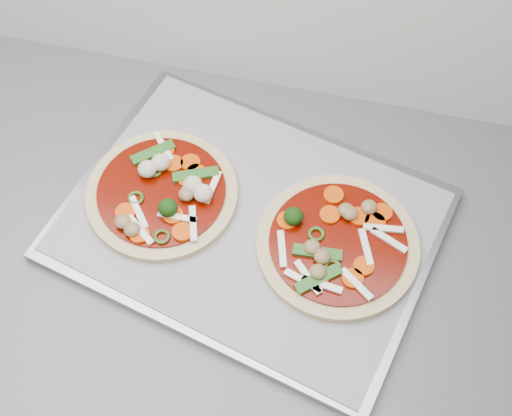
# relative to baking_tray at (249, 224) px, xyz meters

# --- Properties ---
(countertop) EXTENTS (3.60, 0.60, 0.04)m
(countertop) POSITION_rel_baking_tray_xyz_m (0.30, -0.07, -0.03)
(countertop) COLOR slate
(countertop) RESTS_ON base_cabinet
(baking_tray) EXTENTS (0.51, 0.42, 0.01)m
(baking_tray) POSITION_rel_baking_tray_xyz_m (0.00, 0.00, 0.00)
(baking_tray) COLOR gray
(baking_tray) RESTS_ON countertop
(parchment) EXTENTS (0.49, 0.40, 0.00)m
(parchment) POSITION_rel_baking_tray_xyz_m (0.00, 0.00, 0.01)
(parchment) COLOR gray
(parchment) RESTS_ON baking_tray
(pizza_left) EXTENTS (0.21, 0.21, 0.03)m
(pizza_left) POSITION_rel_baking_tray_xyz_m (-0.11, 0.01, 0.02)
(pizza_left) COLOR tan
(pizza_left) RESTS_ON parchment
(pizza_right) EXTENTS (0.26, 0.26, 0.03)m
(pizza_right) POSITION_rel_baking_tray_xyz_m (0.11, -0.01, 0.02)
(pizza_right) COLOR tan
(pizza_right) RESTS_ON parchment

